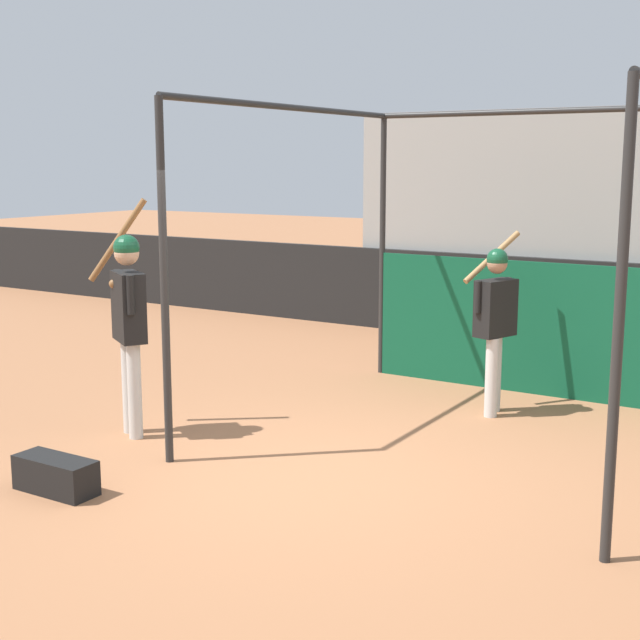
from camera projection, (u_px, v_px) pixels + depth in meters
ground_plane at (308, 475)px, 7.40m from camera, size 60.00×60.00×0.00m
outfield_wall at (546, 302)px, 12.49m from camera, size 24.00×0.12×1.24m
bleacher_section at (589, 220)px, 14.04m from camera, size 5.95×4.00×3.32m
batting_cage at (510, 283)px, 9.24m from camera, size 3.79×3.98×3.13m
player_batter at (495, 315)px, 9.03m from camera, size 0.56×0.91×1.85m
player_waiting at (128, 313)px, 8.28m from camera, size 0.83×0.61×2.23m
equipment_bag at (56, 475)px, 6.99m from camera, size 0.70×0.28×0.28m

